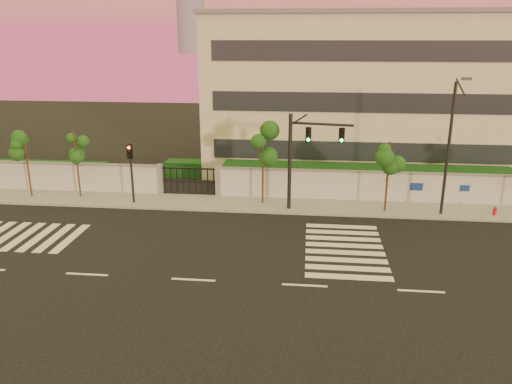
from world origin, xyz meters
TOP-DOWN VIEW (x-y plane):
  - ground at (0.00, 0.00)m, footprint 120.00×120.00m
  - sidewalk at (0.00, 10.50)m, footprint 60.00×3.00m
  - perimeter_wall at (0.10, 12.00)m, footprint 60.00×0.36m
  - hedge_row at (1.17, 14.74)m, footprint 41.00×4.25m
  - institutional_building at (9.00, 21.99)m, footprint 24.40×12.40m
  - road_markings at (-1.58, 3.76)m, footprint 57.00×7.62m
  - street_tree_b at (-13.47, 10.42)m, footprint 1.42×1.13m
  - street_tree_c at (-10.16, 10.70)m, footprint 1.31×1.05m
  - street_tree_d at (2.17, 10.67)m, footprint 1.64×1.30m
  - street_tree_e at (9.82, 9.92)m, footprint 1.60×1.27m
  - traffic_signal_main at (4.64, 9.78)m, footprint 3.83×0.78m
  - traffic_signal_secondary at (-6.20, 9.86)m, footprint 0.32×0.32m
  - streetlight_east at (13.13, 9.60)m, footprint 0.50×2.03m
  - fire_hydrant at (16.29, 9.86)m, footprint 0.26×0.25m

SIDE VIEW (x-z plane):
  - ground at x=0.00m, z-range 0.00..0.00m
  - road_markings at x=-1.58m, z-range 0.00..0.02m
  - sidewalk at x=0.00m, z-range 0.00..0.15m
  - fire_hydrant at x=16.29m, z-range 0.00..0.66m
  - hedge_row at x=1.17m, z-range -0.08..1.72m
  - perimeter_wall at x=0.10m, z-range -0.03..2.17m
  - traffic_signal_secondary at x=-6.20m, z-range 0.55..4.63m
  - street_tree_b at x=-13.47m, z-range 1.03..5.39m
  - street_tree_e at x=9.82m, z-range 1.06..5.55m
  - street_tree_c at x=-10.16m, z-range 1.09..5.70m
  - street_tree_d at x=2.17m, z-range 1.23..6.43m
  - traffic_signal_main at x=4.64m, z-range 0.80..6.89m
  - streetlight_east at x=13.13m, z-range 0.34..8.76m
  - institutional_building at x=9.00m, z-range 0.03..12.28m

